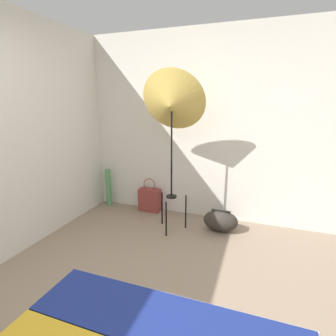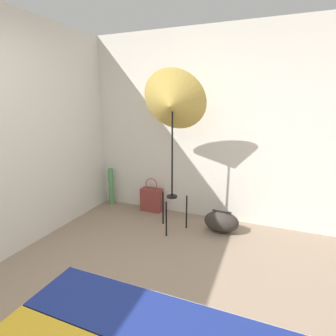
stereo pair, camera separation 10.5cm
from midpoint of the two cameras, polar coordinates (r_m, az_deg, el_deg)
The scene contains 6 objects.
wall_back at distance 3.69m, azimuth 7.69°, elevation 8.68°, with size 8.00×0.05×2.60m.
wall_side_left at distance 3.34m, azimuth -29.85°, elevation 6.36°, with size 0.05×8.00×2.60m.
photo_umbrella at distance 3.19m, azimuth -0.15°, elevation 13.65°, with size 0.79×0.49×2.02m.
tote_bag at distance 4.08m, azimuth -4.75°, elevation -6.87°, with size 0.33×0.15×0.52m.
duffel_bag at distance 3.55m, azimuth 10.52°, elevation -11.24°, with size 0.45×0.27×0.28m.
paper_roll at distance 4.38m, azimuth -13.51°, elevation -4.09°, with size 0.08×0.08×0.60m.
Camera 1 is at (0.73, -1.17, 1.65)m, focal length 28.00 mm.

